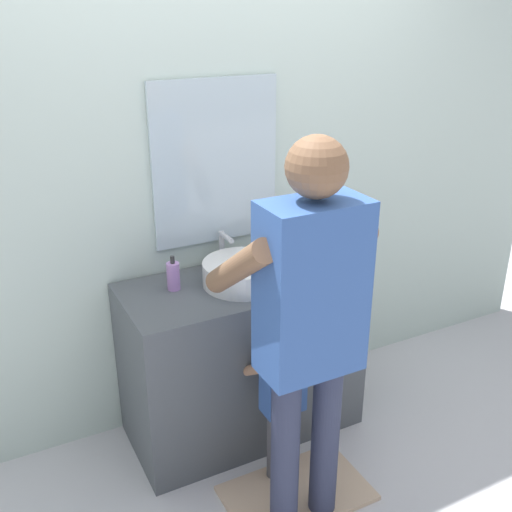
% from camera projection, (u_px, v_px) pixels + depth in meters
% --- Properties ---
extents(ground_plane, '(14.00, 14.00, 0.00)m').
position_uv_depth(ground_plane, '(270.00, 460.00, 2.93)').
color(ground_plane, silver).
extents(back_wall, '(4.40, 0.10, 2.70)m').
position_uv_depth(back_wall, '(211.00, 160.00, 2.90)').
color(back_wall, silver).
rests_on(back_wall, ground).
extents(vanity_cabinet, '(1.14, 0.54, 0.83)m').
position_uv_depth(vanity_cabinet, '(242.00, 357.00, 3.01)').
color(vanity_cabinet, '#4C5156').
rests_on(vanity_cabinet, ground).
extents(sink_basin, '(0.38, 0.38, 0.11)m').
position_uv_depth(sink_basin, '(243.00, 272.00, 2.80)').
color(sink_basin, silver).
rests_on(sink_basin, vanity_cabinet).
extents(faucet, '(0.18, 0.14, 0.18)m').
position_uv_depth(faucet, '(223.00, 251.00, 2.98)').
color(faucet, '#B7BABF').
rests_on(faucet, vanity_cabinet).
extents(toothbrush_cup, '(0.07, 0.07, 0.21)m').
position_uv_depth(toothbrush_cup, '(294.00, 257.00, 2.98)').
color(toothbrush_cup, '#D86666').
rests_on(toothbrush_cup, vanity_cabinet).
extents(soap_bottle, '(0.06, 0.06, 0.16)m').
position_uv_depth(soap_bottle, '(173.00, 276.00, 2.75)').
color(soap_bottle, '#B27FC6').
rests_on(soap_bottle, vanity_cabinet).
extents(bath_mat, '(0.64, 0.40, 0.02)m').
position_uv_depth(bath_mat, '(297.00, 493.00, 2.72)').
color(bath_mat, '#CCAD8E').
rests_on(bath_mat, ground).
extents(child_toddler, '(0.25, 0.25, 0.82)m').
position_uv_depth(child_toddler, '(282.00, 387.00, 2.65)').
color(child_toddler, '#47474C').
rests_on(child_toddler, ground).
extents(adult_parent, '(0.51, 0.54, 1.66)m').
position_uv_depth(adult_parent, '(308.00, 312.00, 2.23)').
color(adult_parent, '#2D334C').
rests_on(adult_parent, ground).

